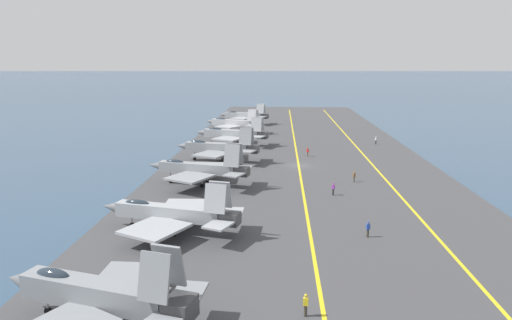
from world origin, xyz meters
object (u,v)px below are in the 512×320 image
object	(u,v)px
parked_jet_nearest	(98,294)
parked_jet_fifth	(233,134)
parked_jet_fourth	(219,148)
crew_brown_vest	(354,176)
parked_jet_second	(172,213)
crew_white_vest	(376,140)
crew_red_vest	(308,152)
crew_blue_vest	(368,228)
parked_jet_seventh	(245,115)
parked_jet_sixth	(234,123)
parked_jet_third	(200,168)
crew_purple_vest	(333,188)
crew_yellow_vest	(306,304)

from	to	relation	value
parked_jet_nearest	parked_jet_fifth	bearing A→B (deg)	-1.50
parked_jet_fourth	crew_brown_vest	xyz separation A→B (m)	(-13.68, -23.04, -1.75)
parked_jet_second	crew_brown_vest	world-z (taller)	parked_jet_second
parked_jet_fifth	crew_white_vest	bearing A→B (deg)	-84.81
crew_white_vest	crew_red_vest	distance (m)	21.98
parked_jet_nearest	crew_blue_vest	world-z (taller)	parked_jet_nearest
parked_jet_seventh	parked_jet_sixth	bearing A→B (deg)	176.03
crew_brown_vest	crew_white_vest	bearing A→B (deg)	-16.62
parked_jet_third	crew_purple_vest	bearing A→B (deg)	-101.87
parked_jet_seventh	crew_yellow_vest	size ratio (longest dim) A/B	8.81
parked_jet_nearest	crew_purple_vest	world-z (taller)	parked_jet_nearest
parked_jet_second	parked_jet_fourth	bearing A→B (deg)	-0.37
crew_yellow_vest	parked_jet_seventh	bearing A→B (deg)	6.90
crew_brown_vest	crew_blue_vest	world-z (taller)	crew_blue_vest
crew_purple_vest	parked_jet_sixth	bearing A→B (deg)	18.99
crew_purple_vest	crew_white_vest	size ratio (longest dim) A/B	1.01
crew_purple_vest	parked_jet_nearest	bearing A→B (deg)	149.17
crew_yellow_vest	crew_red_vest	distance (m)	58.68
parked_jet_fourth	parked_jet_seventh	distance (m)	54.10
parked_jet_third	parked_jet_sixth	world-z (taller)	parked_jet_third
parked_jet_seventh	crew_purple_vest	bearing A→B (deg)	-166.24
parked_jet_seventh	crew_purple_vest	size ratio (longest dim) A/B	8.81
parked_jet_sixth	crew_yellow_vest	xyz separation A→B (m)	(-88.78, -14.19, -1.63)
crew_blue_vest	crew_yellow_vest	size ratio (longest dim) A/B	0.99
parked_jet_second	parked_jet_third	xyz separation A→B (m)	(19.41, 0.28, 0.45)
parked_jet_fifth	crew_yellow_vest	bearing A→B (deg)	-169.77
parked_jet_nearest	crew_blue_vest	bearing A→B (deg)	-50.74
parked_jet_fourth	crew_brown_vest	distance (m)	26.85
crew_blue_vest	crew_brown_vest	bearing A→B (deg)	-5.18
parked_jet_nearest	parked_jet_fourth	world-z (taller)	parked_jet_fourth
crew_yellow_vest	crew_red_vest	world-z (taller)	crew_yellow_vest
parked_jet_nearest	crew_yellow_vest	world-z (taller)	parked_jet_nearest
parked_jet_second	crew_red_vest	size ratio (longest dim) A/B	9.39
parked_jet_fifth	crew_red_vest	bearing A→B (deg)	-126.12
crew_brown_vest	crew_white_vest	xyz separation A→B (m)	(34.24, -10.22, 0.03)
parked_jet_fifth	parked_jet_seventh	xyz separation A→B (m)	(36.49, 0.24, -0.02)
crew_blue_vest	crew_white_vest	distance (m)	58.64
parked_jet_third	parked_jet_seventh	xyz separation A→B (m)	(71.13, -1.08, -0.09)
parked_jet_nearest	crew_purple_vest	xyz separation A→B (m)	(33.65, -20.08, -1.48)
parked_jet_third	crew_yellow_vest	distance (m)	38.39
parked_jet_nearest	parked_jet_second	bearing A→B (deg)	-2.67
parked_jet_third	parked_jet_second	bearing A→B (deg)	-179.18
crew_blue_vest	crew_white_vest	xyz separation A→B (m)	(57.34, -12.31, -0.00)
crew_red_vest	crew_yellow_vest	bearing A→B (deg)	176.65
parked_jet_fourth	parked_jet_fifth	world-z (taller)	parked_jet_fourth
parked_jet_sixth	crew_yellow_vest	world-z (taller)	parked_jet_sixth
parked_jet_fifth	crew_white_vest	xyz separation A→B (m)	(2.95, -32.45, -1.60)
crew_purple_vest	crew_white_vest	distance (m)	44.07
crew_brown_vest	crew_purple_vest	bearing A→B (deg)	151.51
crew_blue_vest	crew_purple_vest	world-z (taller)	crew_purple_vest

